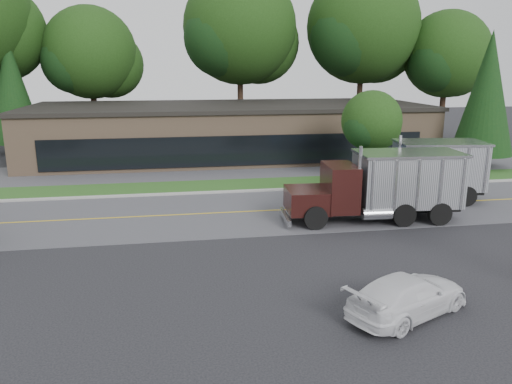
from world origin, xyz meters
TOP-DOWN VIEW (x-y plane):
  - ground at (0.00, 0.00)m, footprint 140.00×140.00m
  - road at (0.00, 9.00)m, footprint 60.00×8.00m
  - center_line at (0.00, 9.00)m, footprint 60.00×0.12m
  - curb at (0.00, 13.20)m, footprint 60.00×0.30m
  - grass_verge at (0.00, 15.00)m, footprint 60.00×3.40m
  - far_parking at (0.00, 20.00)m, footprint 60.00×7.00m
  - strip_mall at (2.00, 26.00)m, footprint 32.00×12.00m
  - tree_far_b at (-9.86, 34.11)m, footprint 8.99×8.46m
  - tree_far_c at (4.18, 34.14)m, footprint 11.49×10.82m
  - tree_far_d at (16.18, 33.14)m, footprint 11.62×10.94m
  - tree_far_e at (24.14, 31.11)m, footprint 8.90×8.38m
  - evergreen_left at (-16.00, 30.00)m, footprint 4.39×4.39m
  - evergreen_right at (20.00, 18.00)m, footprint 4.37×4.37m
  - tree_verge at (10.06, 15.05)m, footprint 4.14×3.90m
  - dump_truck_blue at (10.69, 9.57)m, footprint 8.23×3.62m
  - dump_truck_maroon at (7.32, 6.55)m, footprint 8.68×3.10m
  - rally_car at (4.15, -2.75)m, footprint 4.68×3.52m

SIDE VIEW (x-z plane):
  - ground at x=0.00m, z-range 0.00..0.00m
  - road at x=0.00m, z-range -0.01..0.01m
  - center_line at x=0.00m, z-range 0.00..0.00m
  - curb at x=0.00m, z-range -0.06..0.06m
  - grass_verge at x=0.00m, z-range -0.01..0.01m
  - far_parking at x=0.00m, z-range -0.01..0.01m
  - rally_car at x=4.15m, z-range 0.00..1.26m
  - dump_truck_blue at x=10.69m, z-range 0.12..3.48m
  - dump_truck_maroon at x=7.32m, z-range 0.13..3.49m
  - strip_mall at x=2.00m, z-range 0.00..4.00m
  - tree_verge at x=10.06m, z-range 0.80..6.71m
  - evergreen_right at x=20.00m, z-range 0.49..10.43m
  - evergreen_left at x=-16.00m, z-range 0.49..10.46m
  - tree_far_e at x=24.14m, z-range 1.75..14.45m
  - tree_far_b at x=-9.86m, z-range 1.77..14.59m
  - tree_far_c at x=4.18m, z-range 2.27..18.66m
  - tree_far_d at x=16.18m, z-range 2.29..18.87m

